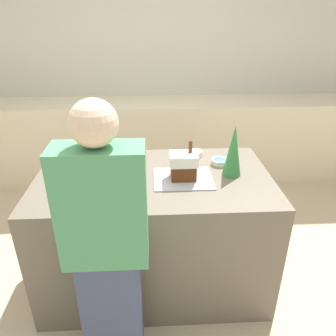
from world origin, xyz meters
TOP-DOWN VIEW (x-y plane):
  - ground_plane at (0.00, 0.00)m, footprint 12.00×12.00m
  - wall_back at (0.00, 2.06)m, footprint 8.00×0.05m
  - back_cabinet_block at (0.00, 1.74)m, footprint 6.00×0.60m
  - kitchen_island at (0.00, 0.00)m, footprint 1.58×0.91m
  - baking_tray at (0.19, -0.05)m, footprint 0.38×0.32m
  - gingerbread_house at (0.20, -0.05)m, footprint 0.18×0.14m
  - decorative_tree at (0.53, 0.00)m, footprint 0.13×0.13m
  - candy_bowl_beside_tree at (-0.20, 0.11)m, footprint 0.11×0.11m
  - candy_bowl_behind_tray at (0.48, 0.16)m, footprint 0.12×0.12m
  - candy_bowl_far_right at (0.32, 0.32)m, footprint 0.11×0.11m
  - candy_bowl_near_tray_left at (-0.67, 0.19)m, footprint 0.10×0.10m
  - candy_bowl_far_left at (-0.49, 0.05)m, footprint 0.14×0.14m
  - cookbook at (-0.28, 0.28)m, footprint 0.23×0.17m
  - mug at (-0.47, -0.09)m, footprint 0.08×0.08m
  - person at (-0.24, -0.64)m, footprint 0.42×0.52m

SIDE VIEW (x-z plane):
  - ground_plane at x=0.00m, z-range 0.00..0.00m
  - kitchen_island at x=0.00m, z-range 0.00..0.89m
  - back_cabinet_block at x=0.00m, z-range 0.00..0.94m
  - person at x=-0.24m, z-range 0.03..1.61m
  - baking_tray at x=0.19m, z-range 0.89..0.90m
  - cookbook at x=-0.28m, z-range 0.89..0.91m
  - candy_bowl_behind_tray at x=0.48m, z-range 0.89..0.94m
  - candy_bowl_far_right at x=0.32m, z-range 0.89..0.94m
  - candy_bowl_beside_tree at x=-0.20m, z-range 0.89..0.94m
  - candy_bowl_far_left at x=-0.49m, z-range 0.90..0.95m
  - candy_bowl_near_tray_left at x=-0.67m, z-range 0.90..0.95m
  - mug at x=-0.47m, z-range 0.89..0.99m
  - gingerbread_house at x=0.20m, z-range 0.87..1.12m
  - decorative_tree at x=0.53m, z-range 0.89..1.24m
  - wall_back at x=0.00m, z-range 0.00..2.60m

